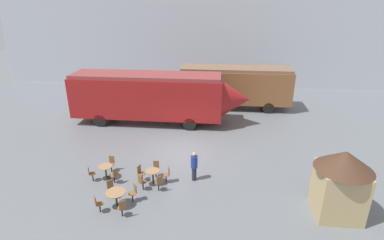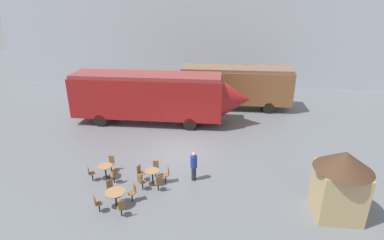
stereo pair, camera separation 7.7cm
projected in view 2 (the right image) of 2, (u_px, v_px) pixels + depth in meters
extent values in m
plane|color=slate|center=(181.00, 149.00, 18.57)|extent=(80.00, 80.00, 0.00)
cube|color=#B2B7C1|center=(202.00, 43.00, 31.30)|extent=(44.00, 0.15, 9.00)
cube|color=brown|center=(235.00, 86.00, 25.35)|extent=(9.20, 2.69, 2.67)
cube|color=brown|center=(236.00, 69.00, 24.81)|extent=(9.01, 2.47, 0.24)
cylinder|color=black|center=(269.00, 108.00, 24.41)|extent=(0.90, 0.12, 0.90)
cylinder|color=black|center=(265.00, 99.00, 26.79)|extent=(0.90, 0.12, 0.90)
cylinder|color=black|center=(202.00, 106.00, 24.98)|extent=(0.90, 0.12, 0.90)
cylinder|color=black|center=(204.00, 97.00, 27.36)|extent=(0.90, 0.12, 0.90)
cube|color=maroon|center=(148.00, 96.00, 22.13)|extent=(10.99, 2.75, 2.89)
cone|color=maroon|center=(236.00, 99.00, 21.47)|extent=(2.00, 2.61, 2.61)
cube|color=brown|center=(146.00, 75.00, 21.56)|extent=(10.77, 2.53, 0.24)
cylinder|color=black|center=(190.00, 124.00, 21.16)|extent=(0.92, 0.12, 0.92)
cylinder|color=black|center=(194.00, 112.00, 23.59)|extent=(0.92, 0.12, 0.92)
cylinder|color=black|center=(100.00, 121.00, 21.84)|extent=(0.92, 0.12, 0.92)
cylinder|color=black|center=(113.00, 109.00, 24.26)|extent=(0.92, 0.12, 0.92)
cylinder|color=black|center=(106.00, 178.00, 15.54)|extent=(0.44, 0.44, 0.02)
cylinder|color=black|center=(106.00, 172.00, 15.42)|extent=(0.08, 0.08, 0.67)
cylinder|color=#9E754C|center=(105.00, 166.00, 15.29)|extent=(0.73, 0.73, 0.03)
cylinder|color=black|center=(117.00, 206.00, 13.39)|extent=(0.44, 0.44, 0.02)
cylinder|color=black|center=(116.00, 199.00, 13.26)|extent=(0.08, 0.08, 0.72)
cylinder|color=#9E754C|center=(115.00, 192.00, 13.12)|extent=(0.88, 0.88, 0.03)
cylinder|color=black|center=(153.00, 184.00, 15.05)|extent=(0.44, 0.44, 0.02)
cylinder|color=black|center=(153.00, 177.00, 14.92)|extent=(0.08, 0.08, 0.72)
cylinder|color=#9E754C|center=(152.00, 171.00, 14.78)|extent=(0.70, 0.70, 0.03)
cylinder|color=black|center=(93.00, 177.00, 15.25)|extent=(0.06, 0.06, 0.42)
cylinder|color=brown|center=(92.00, 173.00, 15.17)|extent=(0.36, 0.36, 0.03)
cube|color=brown|center=(88.00, 170.00, 15.04)|extent=(0.17, 0.27, 0.42)
cylinder|color=black|center=(114.00, 179.00, 15.08)|extent=(0.06, 0.06, 0.42)
cylinder|color=brown|center=(114.00, 175.00, 15.00)|extent=(0.36, 0.36, 0.03)
cube|color=brown|center=(115.00, 172.00, 14.82)|extent=(0.19, 0.26, 0.42)
cylinder|color=black|center=(111.00, 168.00, 16.08)|extent=(0.06, 0.06, 0.42)
cylinder|color=brown|center=(111.00, 164.00, 16.00)|extent=(0.36, 0.36, 0.03)
cube|color=brown|center=(112.00, 159.00, 16.05)|extent=(0.29, 0.05, 0.42)
cylinder|color=black|center=(121.00, 212.00, 12.73)|extent=(0.06, 0.06, 0.42)
cylinder|color=brown|center=(121.00, 207.00, 12.64)|extent=(0.36, 0.36, 0.03)
cube|color=brown|center=(122.00, 205.00, 12.44)|extent=(0.26, 0.20, 0.42)
cylinder|color=black|center=(132.00, 197.00, 13.67)|extent=(0.06, 0.06, 0.42)
cylinder|color=brown|center=(132.00, 193.00, 13.59)|extent=(0.36, 0.36, 0.03)
cube|color=brown|center=(135.00, 188.00, 13.57)|extent=(0.20, 0.26, 0.42)
cylinder|color=black|center=(111.00, 194.00, 13.92)|extent=(0.06, 0.06, 0.42)
cylinder|color=brown|center=(111.00, 190.00, 13.83)|extent=(0.36, 0.36, 0.03)
cube|color=brown|center=(110.00, 184.00, 13.87)|extent=(0.26, 0.20, 0.42)
cylinder|color=black|center=(99.00, 208.00, 12.97)|extent=(0.06, 0.06, 0.42)
cylinder|color=brown|center=(99.00, 203.00, 12.89)|extent=(0.36, 0.36, 0.03)
cube|color=brown|center=(95.00, 200.00, 12.74)|extent=(0.20, 0.26, 0.42)
cylinder|color=black|center=(166.00, 179.00, 15.11)|extent=(0.06, 0.06, 0.42)
cylinder|color=brown|center=(166.00, 175.00, 15.02)|extent=(0.36, 0.36, 0.03)
cube|color=brown|center=(168.00, 171.00, 14.97)|extent=(0.13, 0.29, 0.42)
cylinder|color=black|center=(156.00, 173.00, 15.58)|extent=(0.06, 0.06, 0.42)
cylinder|color=brown|center=(155.00, 170.00, 15.50)|extent=(0.36, 0.36, 0.03)
cube|color=brown|center=(156.00, 164.00, 15.56)|extent=(0.29, 0.04, 0.42)
cylinder|color=black|center=(142.00, 177.00, 15.23)|extent=(0.06, 0.06, 0.42)
cylinder|color=brown|center=(141.00, 173.00, 15.14)|extent=(0.36, 0.36, 0.03)
cube|color=brown|center=(139.00, 169.00, 15.12)|extent=(0.13, 0.29, 0.42)
cylinder|color=black|center=(143.00, 186.00, 14.53)|extent=(0.06, 0.06, 0.42)
cylinder|color=brown|center=(142.00, 182.00, 14.45)|extent=(0.36, 0.36, 0.03)
cube|color=brown|center=(140.00, 179.00, 14.26)|extent=(0.26, 0.20, 0.42)
cylinder|color=black|center=(158.00, 187.00, 14.46)|extent=(0.06, 0.06, 0.42)
cylinder|color=brown|center=(158.00, 183.00, 14.37)|extent=(0.36, 0.36, 0.03)
cube|color=brown|center=(159.00, 180.00, 14.17)|extent=(0.26, 0.20, 0.42)
cylinder|color=#262633|center=(194.00, 174.00, 15.27)|extent=(0.24, 0.24, 0.73)
cylinder|color=navy|center=(194.00, 162.00, 15.02)|extent=(0.34, 0.34, 0.65)
sphere|color=tan|center=(194.00, 154.00, 14.86)|extent=(0.21, 0.21, 0.21)
cube|color=tan|center=(338.00, 192.00, 12.53)|extent=(1.80, 1.80, 2.20)
cone|color=#472D1E|center=(345.00, 161.00, 11.98)|extent=(2.34, 2.34, 0.80)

